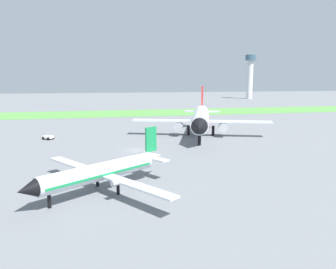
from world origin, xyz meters
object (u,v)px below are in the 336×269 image
at_px(airplane_midfield_jet, 201,119).
at_px(control_tower, 250,73).
at_px(airplane_foreground_turboprop, 102,171).
at_px(baggage_cart_near_gate, 48,137).

bearing_deg(airplane_midfield_jet, control_tower, 168.92).
xyz_separation_m(airplane_midfield_jet, airplane_foreground_turboprop, (-25.18, -36.78, -1.76)).
xyz_separation_m(airplane_foreground_turboprop, baggage_cart_near_gate, (-12.71, 40.09, -2.20)).
height_order(airplane_foreground_turboprop, baggage_cart_near_gate, airplane_foreground_turboprop).
bearing_deg(baggage_cart_near_gate, airplane_midfield_jet, -148.56).
distance_m(baggage_cart_near_gate, control_tower, 192.30).
relative_size(airplane_foreground_turboprop, baggage_cart_near_gate, 7.32).
bearing_deg(airplane_foreground_turboprop, baggage_cart_near_gate, -107.27).
height_order(airplane_foreground_turboprop, control_tower, control_tower).
bearing_deg(airplane_midfield_jet, airplane_foreground_turboprop, -15.16).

